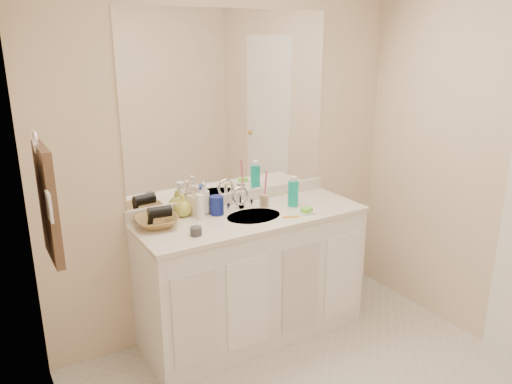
{
  "coord_description": "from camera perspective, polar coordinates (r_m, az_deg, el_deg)",
  "views": [
    {
      "loc": [
        -1.55,
        -1.6,
        2.0
      ],
      "look_at": [
        0.0,
        0.97,
        1.05
      ],
      "focal_mm": 35.0,
      "sensor_mm": 36.0,
      "label": 1
    }
  ],
  "objects": [
    {
      "name": "wicker_basket",
      "position": [
        3.11,
        -11.24,
        -3.35
      ],
      "size": [
        0.29,
        0.29,
        0.06
      ],
      "primitive_type": "imported",
      "rotation": [
        0.0,
        0.0,
        -0.16
      ],
      "color": "olive",
      "rests_on": "countertop"
    },
    {
      "name": "hand_towel",
      "position": [
        2.51,
        -22.67,
        -1.26
      ],
      "size": [
        0.04,
        0.32,
        0.55
      ],
      "primitive_type": "cube",
      "color": "#3C2B20",
      "rests_on": "towel_ring"
    },
    {
      "name": "toothbrush",
      "position": [
        3.37,
        1.09,
        0.79
      ],
      "size": [
        0.01,
        0.04,
        0.21
      ],
      "primitive_type": "cylinder",
      "rotation": [
        0.14,
        0.0,
        -0.05
      ],
      "color": "#E73C79",
      "rests_on": "tan_cup"
    },
    {
      "name": "tan_cup",
      "position": [
        3.4,
        0.93,
        -0.99
      ],
      "size": [
        0.08,
        0.08,
        0.08
      ],
      "primitive_type": "cylinder",
      "rotation": [
        0.0,
        0.0,
        -0.36
      ],
      "color": "tan",
      "rests_on": "countertop"
    },
    {
      "name": "switch_plate",
      "position": [
        2.3,
        -22.54,
        -1.56
      ],
      "size": [
        0.01,
        0.08,
        0.13
      ],
      "primitive_type": "cube",
      "color": "white",
      "rests_on": "wall_left"
    },
    {
      "name": "soap_dish",
      "position": [
        3.29,
        5.81,
        -2.36
      ],
      "size": [
        0.1,
        0.09,
        0.01
      ],
      "primitive_type": "cube",
      "rotation": [
        0.0,
        0.0,
        -0.16
      ],
      "color": "white",
      "rests_on": "countertop"
    },
    {
      "name": "soap_bottle_white",
      "position": [
        3.26,
        -5.94,
        -0.69
      ],
      "size": [
        0.11,
        0.11,
        0.21
      ],
      "primitive_type": "imported",
      "rotation": [
        0.0,
        0.0,
        -0.41
      ],
      "color": "silver",
      "rests_on": "countertop"
    },
    {
      "name": "wall_back",
      "position": [
        3.39,
        -2.85,
        3.84
      ],
      "size": [
        2.6,
        0.02,
        2.4
      ],
      "primitive_type": "cube",
      "color": "beige",
      "rests_on": "floor"
    },
    {
      "name": "backsplash",
      "position": [
        3.45,
        -2.66,
        -0.73
      ],
      "size": [
        1.52,
        0.03,
        0.08
      ],
      "primitive_type": "cube",
      "color": "silver",
      "rests_on": "countertop"
    },
    {
      "name": "faucet",
      "position": [
        3.36,
        -1.85,
        -0.95
      ],
      "size": [
        0.02,
        0.02,
        0.11
      ],
      "primitive_type": "cylinder",
      "color": "silver",
      "rests_on": "countertop"
    },
    {
      "name": "soap_bottle_cream",
      "position": [
        3.26,
        -6.95,
        -0.91
      ],
      "size": [
        0.1,
        0.1,
        0.19
      ],
      "primitive_type": "imported",
      "rotation": [
        0.0,
        0.0,
        0.2
      ],
      "color": "#EFE0C3",
      "rests_on": "countertop"
    },
    {
      "name": "blue_mug",
      "position": [
        3.25,
        -4.5,
        -1.53
      ],
      "size": [
        0.1,
        0.1,
        0.12
      ],
      "primitive_type": "cylinder",
      "rotation": [
        0.0,
        0.0,
        0.11
      ],
      "color": "navy",
      "rests_on": "countertop"
    },
    {
      "name": "vanity_cabinet",
      "position": [
        3.43,
        -0.44,
        -9.78
      ],
      "size": [
        1.5,
        0.55,
        0.85
      ],
      "primitive_type": "cube",
      "color": "white",
      "rests_on": "floor"
    },
    {
      "name": "mouthwash_bottle",
      "position": [
        3.41,
        4.27,
        -0.17
      ],
      "size": [
        0.1,
        0.1,
        0.18
      ],
      "primitive_type": "cylinder",
      "rotation": [
        0.0,
        0.0,
        -0.39
      ],
      "color": "#0EAB96",
      "rests_on": "countertop"
    },
    {
      "name": "green_soap",
      "position": [
        3.28,
        5.82,
        -2.05
      ],
      "size": [
        0.09,
        0.07,
        0.03
      ],
      "primitive_type": "cube",
      "rotation": [
        0.0,
        0.0,
        0.36
      ],
      "color": "#6FDF36",
      "rests_on": "soap_dish"
    },
    {
      "name": "towel_ring",
      "position": [
        2.44,
        -23.95,
        5.37
      ],
      "size": [
        0.01,
        0.11,
        0.11
      ],
      "primitive_type": "torus",
      "rotation": [
        0.0,
        1.57,
        0.0
      ],
      "color": "silver",
      "rests_on": "wall_left"
    },
    {
      "name": "sink_basin",
      "position": [
        3.24,
        -0.27,
        -2.93
      ],
      "size": [
        0.37,
        0.37,
        0.02
      ],
      "primitive_type": "cylinder",
      "color": "silver",
      "rests_on": "countertop"
    },
    {
      "name": "hair_dryer",
      "position": [
        3.09,
        -10.96,
        -2.27
      ],
      "size": [
        0.15,
        0.09,
        0.07
      ],
      "primitive_type": "cylinder",
      "rotation": [
        0.0,
        1.57,
        -0.12
      ],
      "color": "black",
      "rests_on": "wicker_basket"
    },
    {
      "name": "soap_bottle_yellow",
      "position": [
        3.24,
        -8.38,
        -1.5
      ],
      "size": [
        0.12,
        0.12,
        0.15
      ],
      "primitive_type": "imported",
      "rotation": [
        0.0,
        0.0,
        -0.05
      ],
      "color": "#C6CC4F",
      "rests_on": "countertop"
    },
    {
      "name": "extra_white_bottle",
      "position": [
        3.17,
        -6.38,
        -1.71
      ],
      "size": [
        0.07,
        0.07,
        0.16
      ],
      "primitive_type": "cylinder",
      "rotation": [
        0.0,
        0.0,
        -0.41
      ],
      "color": "white",
      "rests_on": "countertop"
    },
    {
      "name": "mirror",
      "position": [
        3.32,
        -2.89,
        9.88
      ],
      "size": [
        1.48,
        0.01,
        1.2
      ],
      "primitive_type": "cube",
      "color": "white",
      "rests_on": "wall_back"
    },
    {
      "name": "orange_comb",
      "position": [
        3.22,
        3.99,
        -2.85
      ],
      "size": [
        0.11,
        0.06,
        0.0
      ],
      "primitive_type": "cube",
      "rotation": [
        0.0,
        0.0,
        -0.35
      ],
      "color": "orange",
      "rests_on": "countertop"
    },
    {
      "name": "countertop",
      "position": [
        3.26,
        -0.45,
        -2.88
      ],
      "size": [
        1.52,
        0.57,
        0.03
      ],
      "primitive_type": "cube",
      "color": "silver",
      "rests_on": "vanity_cabinet"
    },
    {
      "name": "wall_left",
      "position": [
        1.81,
        -20.02,
        -9.89
      ],
      "size": [
        0.02,
        2.6,
        2.4
      ],
      "primitive_type": "cube",
      "color": "beige",
      "rests_on": "floor"
    },
    {
      "name": "dark_jar",
      "position": [
        2.94,
        -6.88,
        -4.47
      ],
      "size": [
        0.09,
        0.09,
        0.05
      ],
      "primitive_type": "cylinder",
      "rotation": [
        0.0,
        0.0,
        0.33
      ],
      "color": "#38373F",
      "rests_on": "countertop"
    }
  ]
}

